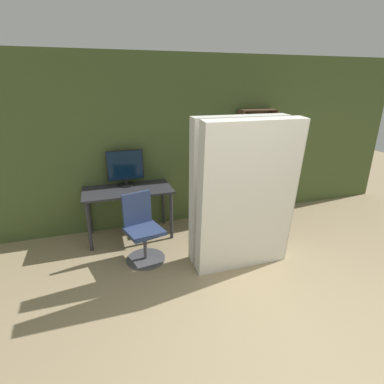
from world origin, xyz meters
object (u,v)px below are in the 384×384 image
monitor (125,167)px  mattress_near (248,199)px  office_chair (143,234)px  mattress_far (237,191)px  bookshelf (249,166)px

monitor → mattress_near: size_ratio=0.29×
office_chair → mattress_far: 1.37m
monitor → mattress_far: bearing=-42.9°
monitor → mattress_near: (1.29, -1.51, -0.11)m
monitor → mattress_far: size_ratio=0.29×
bookshelf → mattress_far: size_ratio=0.97×
monitor → bookshelf: 2.14m
office_chair → mattress_near: (1.21, -0.60, 0.59)m
monitor → office_chair: 1.14m
bookshelf → mattress_near: 1.76m
office_chair → mattress_near: mattress_near is taller
bookshelf → mattress_near: mattress_near is taller
mattress_near → office_chair: bearing=153.6°
mattress_far → office_chair: bearing=166.3°
mattress_near → bookshelf: bearing=61.4°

